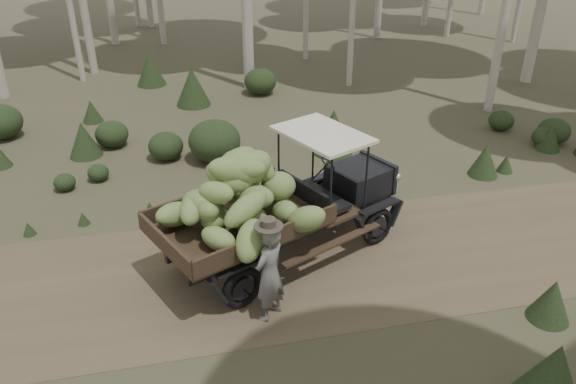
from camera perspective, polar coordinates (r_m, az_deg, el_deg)
ground at (r=10.78m, az=-7.45°, el=-8.58°), size 120.00×120.00×0.00m
dirt_track at (r=10.78m, az=-7.45°, el=-8.57°), size 70.00×4.00×0.01m
banana_truck at (r=10.22m, az=-2.68°, el=-0.40°), size 5.36×3.77×2.64m
farmer at (r=9.28m, az=-1.90°, el=-8.16°), size 0.77×0.75×1.94m
undergrowth at (r=10.99m, az=0.70°, el=-4.15°), size 20.38×23.54×1.38m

